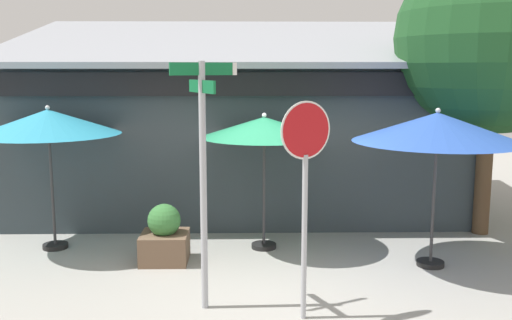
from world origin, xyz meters
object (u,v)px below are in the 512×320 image
(shade_tree, at_px, (510,44))
(sidewalk_planter, at_px, (165,238))
(stop_sign, at_px, (305,171))
(street_sign_post, at_px, (203,162))
(patio_umbrella_forest_green_center, at_px, (264,128))
(patio_umbrella_royal_blue_right, at_px, (437,128))
(patio_umbrella_teal_left, at_px, (48,123))

(shade_tree, xyz_separation_m, sidewalk_planter, (-6.19, -1.41, -3.21))
(stop_sign, height_order, sidewalk_planter, stop_sign)
(street_sign_post, xyz_separation_m, patio_umbrella_forest_green_center, (0.87, 2.55, 0.17))
(patio_umbrella_forest_green_center, bearing_deg, stop_sign, -81.93)
(patio_umbrella_forest_green_center, bearing_deg, patio_umbrella_royal_blue_right, -20.14)
(patio_umbrella_teal_left, relative_size, shade_tree, 0.46)
(patio_umbrella_teal_left, relative_size, patio_umbrella_royal_blue_right, 0.96)
(street_sign_post, bearing_deg, shade_tree, 31.32)
(stop_sign, distance_m, shade_tree, 5.75)
(stop_sign, height_order, patio_umbrella_teal_left, stop_sign)
(stop_sign, bearing_deg, patio_umbrella_royal_blue_right, 40.27)
(stop_sign, distance_m, patio_umbrella_teal_left, 5.10)
(stop_sign, distance_m, sidewalk_planter, 3.40)
(patio_umbrella_teal_left, height_order, sidewalk_planter, patio_umbrella_teal_left)
(patio_umbrella_teal_left, distance_m, patio_umbrella_forest_green_center, 3.73)
(patio_umbrella_forest_green_center, height_order, sidewalk_planter, patio_umbrella_forest_green_center)
(patio_umbrella_teal_left, bearing_deg, patio_umbrella_royal_blue_right, -9.30)
(patio_umbrella_royal_blue_right, relative_size, shade_tree, 0.48)
(stop_sign, relative_size, shade_tree, 0.51)
(patio_umbrella_forest_green_center, bearing_deg, patio_umbrella_teal_left, 178.98)
(patio_umbrella_teal_left, height_order, patio_umbrella_royal_blue_right, patio_umbrella_royal_blue_right)
(patio_umbrella_royal_blue_right, bearing_deg, street_sign_post, -156.20)
(patio_umbrella_forest_green_center, xyz_separation_m, shade_tree, (4.53, 0.73, 1.47))
(street_sign_post, bearing_deg, sidewalk_planter, 113.08)
(patio_umbrella_teal_left, xyz_separation_m, patio_umbrella_forest_green_center, (3.73, -0.07, -0.10))
(street_sign_post, bearing_deg, patio_umbrella_forest_green_center, 71.12)
(street_sign_post, distance_m, stop_sign, 1.33)
(street_sign_post, relative_size, stop_sign, 1.17)
(patio_umbrella_teal_left, distance_m, sidewalk_planter, 2.86)
(patio_umbrella_royal_blue_right, bearing_deg, sidewalk_planter, 176.01)
(sidewalk_planter, bearing_deg, patio_umbrella_forest_green_center, 22.15)
(patio_umbrella_teal_left, relative_size, patio_umbrella_forest_green_center, 1.05)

